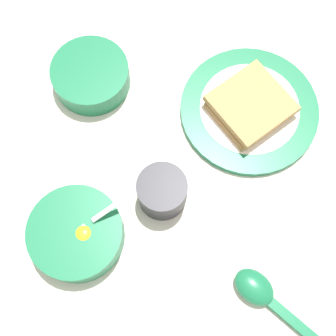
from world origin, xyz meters
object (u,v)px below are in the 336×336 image
Objects in this scene: egg_bowl at (76,234)px; toast_plate at (250,110)px; drinking_cup at (162,191)px; toast_sandwich at (250,106)px; soup_spoon at (262,294)px; congee_bowl at (91,75)px.

toast_plate is at bearing 149.41° from egg_bowl.
drinking_cup is (0.19, -0.08, 0.03)m from toast_plate.
drinking_cup is (0.18, -0.08, 0.00)m from toast_sandwich.
congee_bowl is at bearing -121.17° from soup_spoon.
drinking_cup reaches higher than soup_spoon.
toast_sandwich is at bearing -157.50° from soup_spoon.
toast_plate is 1.78× the size of congee_bowl.
egg_bowl is 0.14m from drinking_cup.
soup_spoon is 0.20m from drinking_cup.
egg_bowl is 0.93× the size of toast_sandwich.
egg_bowl is 0.28m from soup_spoon.
toast_sandwich is at bearing -27.77° from toast_plate.
toast_sandwich is (-0.29, 0.17, 0.01)m from egg_bowl.
congee_bowl is (-0.22, -0.37, 0.01)m from soup_spoon.
egg_bowl is at bearing -42.01° from drinking_cup.
egg_bowl is 0.26m from congee_bowl.
congee_bowl is (-0.24, -0.09, 0.00)m from egg_bowl.
drinking_cup reaches higher than congee_bowl.
drinking_cup is at bearing 137.99° from egg_bowl.
drinking_cup is (0.14, 0.18, 0.01)m from congee_bowl.
soup_spoon is at bearing 66.20° from drinking_cup.
toast_plate is 0.27m from congee_bowl.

